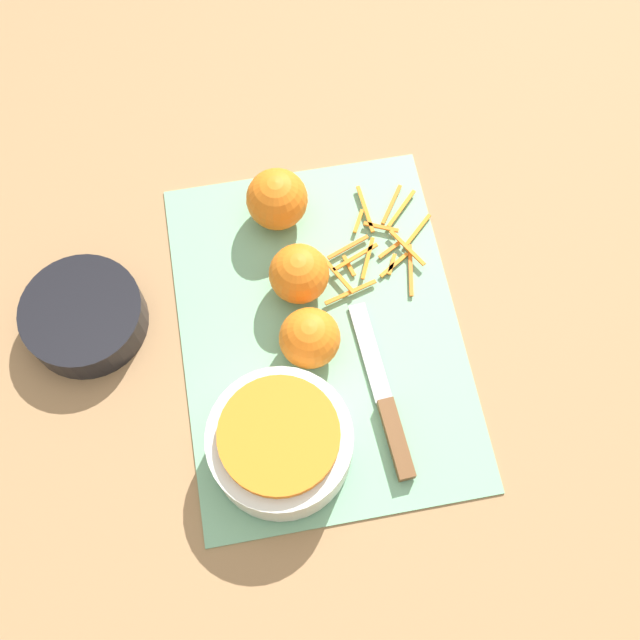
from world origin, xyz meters
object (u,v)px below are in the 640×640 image
object	(u,v)px
knife	(390,419)
orange_back	(310,338)
orange_right	(277,199)
bowl_speckled	(280,443)
bowl_dark	(84,316)
orange_left	(299,274)

from	to	relation	value
knife	orange_back	distance (m)	0.14
orange_back	knife	bearing A→B (deg)	-143.82
orange_right	orange_back	bearing A→B (deg)	-177.53
orange_right	bowl_speckled	bearing A→B (deg)	171.71
bowl_dark	knife	distance (m)	0.40
bowl_speckled	orange_left	world-z (taller)	bowl_speckled
bowl_dark	orange_left	size ratio (longest dim) A/B	1.99
bowl_speckled	bowl_dark	bearing A→B (deg)	46.19
knife	bowl_speckled	bearing A→B (deg)	92.10
bowl_speckled	orange_back	size ratio (longest dim) A/B	2.20
bowl_speckled	knife	distance (m)	0.14
orange_right	orange_back	size ratio (longest dim) A/B	1.08
orange_left	orange_back	bearing A→B (deg)	178.82
bowl_dark	knife	size ratio (longest dim) A/B	0.65
orange_left	orange_back	xyz separation A→B (m)	(-0.09, 0.00, -0.00)
bowl_speckled	knife	size ratio (longest dim) A/B	0.71
orange_left	orange_back	size ratio (longest dim) A/B	1.02
orange_left	orange_right	distance (m)	0.11
bowl_dark	orange_left	world-z (taller)	orange_left
bowl_speckled	orange_right	xyz separation A→B (m)	(0.32, -0.05, 0.00)
knife	orange_back	world-z (taller)	orange_back
knife	orange_back	size ratio (longest dim) A/B	3.08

